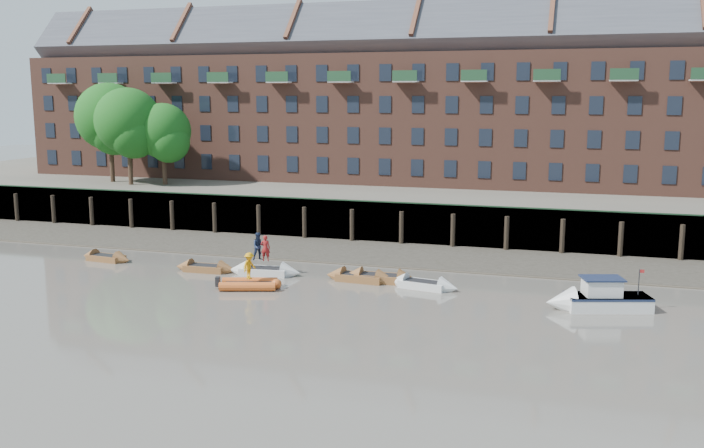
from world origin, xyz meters
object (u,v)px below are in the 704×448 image
at_px(rowboat_6, 423,285).
at_px(person_rower_a, 265,248).
at_px(rib_tender, 251,284).
at_px(person_rower_b, 259,246).
at_px(rowboat_3, 264,271).
at_px(rowboat_2, 206,268).
at_px(person_rib_crew, 249,266).
at_px(motor_launch, 591,299).
at_px(rowboat_0, 106,258).
at_px(rowboat_4, 360,278).
at_px(rowboat_5, 380,278).

bearing_deg(rowboat_6, person_rower_a, -171.11).
relative_size(rib_tender, person_rower_b, 2.07).
bearing_deg(rowboat_3, rowboat_2, 177.53).
bearing_deg(rowboat_6, person_rib_crew, -152.13).
distance_m(rowboat_3, person_rower_a, 1.53).
relative_size(rowboat_3, motor_launch, 0.84).
relative_size(rowboat_0, rowboat_3, 0.85).
bearing_deg(rib_tender, rowboat_3, 83.30).
distance_m(rowboat_0, rowboat_3, 12.31).
bearing_deg(rowboat_6, rowboat_4, -176.63).
distance_m(rowboat_6, person_rower_b, 11.00).
bearing_deg(rowboat_3, rowboat_0, 171.65).
height_order(rib_tender, motor_launch, motor_launch).
relative_size(rowboat_5, person_rower_b, 2.64).
height_order(rowboat_2, person_rib_crew, person_rib_crew).
bearing_deg(person_rib_crew, rowboat_2, 68.95).
bearing_deg(person_rib_crew, rowboat_6, -59.55).
distance_m(rib_tender, motor_launch, 19.48).
xyz_separation_m(rowboat_3, person_rib_crew, (0.52, -3.37, 1.15)).
bearing_deg(rowboat_6, rowboat_0, -171.59).
bearing_deg(motor_launch, rowboat_4, -26.20).
bearing_deg(rowboat_0, rib_tender, -10.50).
bearing_deg(rowboat_6, person_rower_b, -171.57).
xyz_separation_m(rowboat_5, person_rib_crew, (-7.07, -3.82, 1.15)).
bearing_deg(person_rower_b, rowboat_0, 141.51).
xyz_separation_m(person_rower_a, person_rower_b, (-0.50, 0.10, 0.07)).
height_order(rowboat_2, person_rower_a, person_rower_a).
height_order(person_rower_b, person_rib_crew, person_rower_b).
xyz_separation_m(rowboat_4, person_rower_a, (-6.30, -0.20, 1.54)).
relative_size(rowboat_4, rowboat_5, 0.97).
bearing_deg(rowboat_5, motor_launch, -13.32).
bearing_deg(rowboat_3, person_rib_crew, -86.85).
distance_m(rowboat_0, motor_launch, 32.45).
xyz_separation_m(rowboat_6, person_rower_b, (-10.88, 0.42, 1.61)).
xyz_separation_m(rowboat_3, person_rower_b, (-0.42, 0.14, 1.59)).
relative_size(rowboat_0, person_rib_crew, 2.59).
bearing_deg(person_rib_crew, rowboat_4, -45.21).
relative_size(rowboat_2, rib_tender, 1.14).
bearing_deg(rowboat_2, rowboat_3, 1.40).
distance_m(rowboat_5, person_rower_a, 7.66).
relative_size(rib_tender, person_rower_a, 2.23).
xyz_separation_m(person_rower_a, person_rib_crew, (0.43, -3.40, -0.38)).
distance_m(rowboat_3, rib_tender, 3.43).
relative_size(rowboat_2, rowboat_5, 0.90).
xyz_separation_m(rowboat_2, rowboat_4, (10.48, 0.46, 0.02)).
height_order(rowboat_0, rib_tender, rowboat_0).
distance_m(rowboat_0, rowboat_5, 19.87).
xyz_separation_m(rowboat_6, rib_tender, (-9.85, -3.10, 0.05)).
relative_size(rowboat_4, motor_launch, 0.80).
bearing_deg(rowboat_5, person_rower_b, -179.58).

